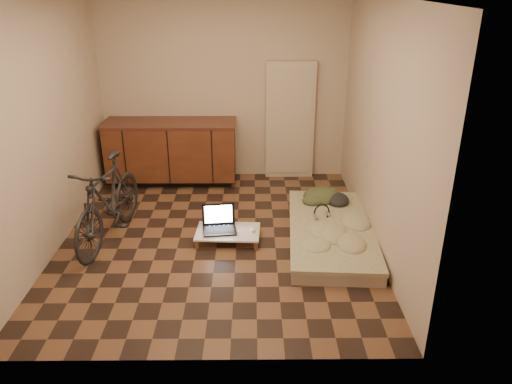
{
  "coord_description": "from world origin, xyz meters",
  "views": [
    {
      "loc": [
        0.4,
        -5.08,
        2.78
      ],
      "look_at": [
        0.44,
        0.05,
        0.55
      ],
      "focal_mm": 35.0,
      "sensor_mm": 36.0,
      "label": 1
    }
  ],
  "objects_px": {
    "futon": "(331,232)",
    "laptop": "(219,225)",
    "bicycle": "(108,197)",
    "lap_desk": "(228,232)"
  },
  "relations": [
    {
      "from": "futon",
      "to": "lap_desk",
      "type": "relative_size",
      "value": 2.73
    },
    {
      "from": "lap_desk",
      "to": "laptop",
      "type": "height_order",
      "value": "laptop"
    },
    {
      "from": "bicycle",
      "to": "futon",
      "type": "bearing_deg",
      "value": 9.88
    },
    {
      "from": "futon",
      "to": "laptop",
      "type": "bearing_deg",
      "value": -177.36
    },
    {
      "from": "futon",
      "to": "laptop",
      "type": "height_order",
      "value": "laptop"
    },
    {
      "from": "futon",
      "to": "lap_desk",
      "type": "height_order",
      "value": "futon"
    },
    {
      "from": "lap_desk",
      "to": "laptop",
      "type": "distance_m",
      "value": 0.13
    },
    {
      "from": "futon",
      "to": "lap_desk",
      "type": "distance_m",
      "value": 1.18
    },
    {
      "from": "bicycle",
      "to": "laptop",
      "type": "bearing_deg",
      "value": 10.95
    },
    {
      "from": "bicycle",
      "to": "futon",
      "type": "height_order",
      "value": "bicycle"
    }
  ]
}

